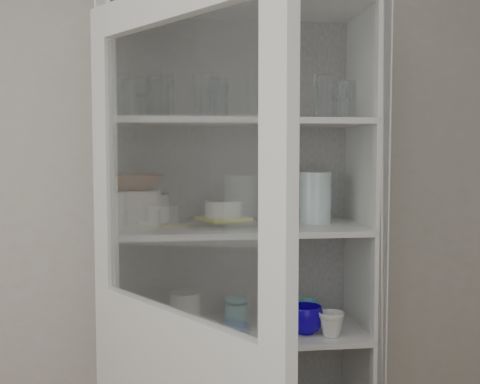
% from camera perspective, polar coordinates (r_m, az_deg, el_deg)
% --- Properties ---
extents(wall_back, '(3.60, 0.02, 2.60)m').
position_cam_1_polar(wall_back, '(2.49, -5.21, -1.67)').
color(wall_back, '#B2AA95').
rests_on(wall_back, ground).
extents(pantry_cabinet, '(1.00, 0.45, 2.10)m').
position_cam_1_polar(pantry_cabinet, '(2.41, -0.19, -10.54)').
color(pantry_cabinet, silver).
rests_on(pantry_cabinet, floor).
extents(tumbler_0, '(0.08, 0.08, 0.13)m').
position_cam_1_polar(tumbler_0, '(2.11, -10.70, 8.74)').
color(tumbler_0, silver).
rests_on(tumbler_0, shelf_glass).
extents(tumbler_1, '(0.09, 0.09, 0.15)m').
position_cam_1_polar(tumbler_1, '(2.16, -7.77, 8.93)').
color(tumbler_1, silver).
rests_on(tumbler_1, shelf_glass).
extents(tumbler_2, '(0.09, 0.09, 0.15)m').
position_cam_1_polar(tumbler_2, '(2.16, -3.49, 9.06)').
color(tumbler_2, silver).
rests_on(tumbler_2, shelf_glass).
extents(tumbler_3, '(0.07, 0.07, 0.14)m').
position_cam_1_polar(tumbler_3, '(2.16, -2.01, 8.85)').
color(tumbler_3, silver).
rests_on(tumbler_3, shelf_glass).
extents(tumbler_4, '(0.09, 0.09, 0.14)m').
position_cam_1_polar(tumbler_4, '(2.18, 3.02, 8.82)').
color(tumbler_4, silver).
rests_on(tumbler_4, shelf_glass).
extents(tumbler_5, '(0.09, 0.09, 0.15)m').
position_cam_1_polar(tumbler_5, '(2.18, 8.01, 8.97)').
color(tumbler_5, silver).
rests_on(tumbler_5, shelf_glass).
extents(tumbler_6, '(0.09, 0.09, 0.13)m').
position_cam_1_polar(tumbler_6, '(2.22, 10.11, 8.62)').
color(tumbler_6, silver).
rests_on(tumbler_6, shelf_glass).
extents(tumbler_7, '(0.09, 0.09, 0.14)m').
position_cam_1_polar(tumbler_7, '(2.27, -7.54, 8.62)').
color(tumbler_7, silver).
rests_on(tumbler_7, shelf_glass).
extents(tumbler_8, '(0.08, 0.08, 0.13)m').
position_cam_1_polar(tumbler_8, '(2.25, -3.10, 8.57)').
color(tumbler_8, silver).
rests_on(tumbler_8, shelf_glass).
extents(tumbler_9, '(0.09, 0.09, 0.13)m').
position_cam_1_polar(tumbler_9, '(2.29, -2.06, 8.50)').
color(tumbler_9, silver).
rests_on(tumbler_9, shelf_glass).
extents(goblet_0, '(0.08, 0.08, 0.18)m').
position_cam_1_polar(goblet_0, '(2.37, -9.35, 8.95)').
color(goblet_0, silver).
rests_on(goblet_0, shelf_glass).
extents(goblet_1, '(0.08, 0.08, 0.18)m').
position_cam_1_polar(goblet_1, '(2.35, -2.01, 9.03)').
color(goblet_1, silver).
rests_on(goblet_1, shelf_glass).
extents(goblet_2, '(0.08, 0.08, 0.18)m').
position_cam_1_polar(goblet_2, '(2.41, 4.72, 8.84)').
color(goblet_2, silver).
rests_on(goblet_2, shelf_glass).
extents(goblet_3, '(0.07, 0.07, 0.16)m').
position_cam_1_polar(goblet_3, '(2.46, 9.35, 8.50)').
color(goblet_3, silver).
rests_on(goblet_3, shelf_glass).
extents(plate_stack_front, '(0.22, 0.22, 0.07)m').
position_cam_1_polar(plate_stack_front, '(2.23, -10.38, -2.52)').
color(plate_stack_front, silver).
rests_on(plate_stack_front, shelf_plates).
extents(plate_stack_back, '(0.20, 0.20, 0.11)m').
position_cam_1_polar(plate_stack_back, '(2.41, -8.99, -1.51)').
color(plate_stack_back, silver).
rests_on(plate_stack_back, shelf_plates).
extents(cream_bowl, '(0.27, 0.27, 0.07)m').
position_cam_1_polar(cream_bowl, '(2.22, -10.40, -0.72)').
color(cream_bowl, silver).
rests_on(cream_bowl, plate_stack_front).
extents(terracotta_bowl, '(0.30, 0.30, 0.06)m').
position_cam_1_polar(terracotta_bowl, '(2.22, -10.42, 0.92)').
color(terracotta_bowl, brown).
rests_on(terracotta_bowl, cream_bowl).
extents(glass_platter, '(0.43, 0.43, 0.02)m').
position_cam_1_polar(glass_platter, '(2.30, -1.57, -2.90)').
color(glass_platter, silver).
rests_on(glass_platter, shelf_plates).
extents(yellow_trivet, '(0.22, 0.22, 0.01)m').
position_cam_1_polar(yellow_trivet, '(2.30, -1.57, -2.52)').
color(yellow_trivet, yellow).
rests_on(yellow_trivet, glass_platter).
extents(white_ramekin, '(0.19, 0.19, 0.06)m').
position_cam_1_polar(white_ramekin, '(2.29, -1.57, -1.61)').
color(white_ramekin, silver).
rests_on(white_ramekin, yellow_trivet).
extents(grey_bowl_stack, '(0.12, 0.12, 0.20)m').
position_cam_1_polar(grey_bowl_stack, '(2.36, 7.14, -0.53)').
color(grey_bowl_stack, silver).
rests_on(grey_bowl_stack, shelf_plates).
extents(mug_blue, '(0.16, 0.16, 0.10)m').
position_cam_1_polar(mug_blue, '(2.31, 6.21, -11.92)').
color(mug_blue, '#08089A').
rests_on(mug_blue, shelf_mugs).
extents(mug_teal, '(0.12, 0.12, 0.09)m').
position_cam_1_polar(mug_teal, '(2.44, 6.30, -11.21)').
color(mug_teal, teal).
rests_on(mug_teal, shelf_mugs).
extents(mug_white, '(0.13, 0.13, 0.09)m').
position_cam_1_polar(mug_white, '(2.29, 8.62, -12.28)').
color(mug_white, silver).
rests_on(mug_white, shelf_mugs).
extents(teal_jar, '(0.09, 0.09, 0.11)m').
position_cam_1_polar(teal_jar, '(2.38, -0.38, -11.37)').
color(teal_jar, teal).
rests_on(teal_jar, shelf_mugs).
extents(measuring_cups, '(0.11, 0.11, 0.04)m').
position_cam_1_polar(measuring_cups, '(2.29, -7.75, -12.90)').
color(measuring_cups, '#A8A9AC').
rests_on(measuring_cups, shelf_mugs).
extents(white_canister, '(0.15, 0.15, 0.14)m').
position_cam_1_polar(white_canister, '(2.36, -5.23, -11.13)').
color(white_canister, silver).
rests_on(white_canister, shelf_mugs).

